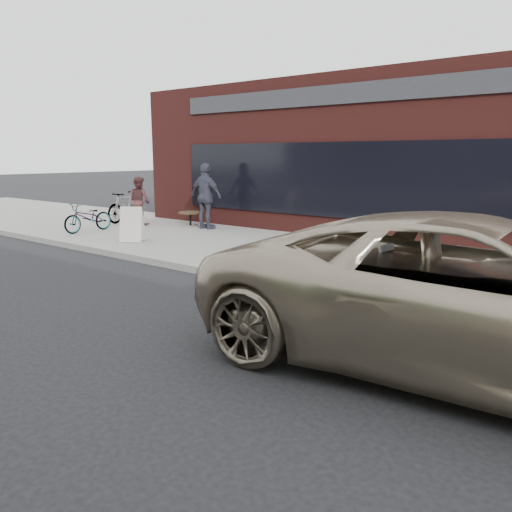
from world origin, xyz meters
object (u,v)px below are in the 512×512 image
object	(u,v)px
motorcycle	(337,292)
cafe_table	(190,213)
bicycle_front	(88,217)
bicycle_rear	(126,207)
cafe_patron_left	(139,201)
minivan	(481,296)
sandwich_sign	(132,224)
cafe_patron_right	(206,196)

from	to	relation	value
motorcycle	cafe_table	size ratio (longest dim) A/B	2.69
bicycle_front	bicycle_rear	xyz separation A→B (m)	(-0.89, 2.05, 0.10)
cafe_patron_left	minivan	bearing A→B (deg)	156.84
sandwich_sign	cafe_patron_right	world-z (taller)	cafe_patron_right
motorcycle	cafe_patron_right	distance (m)	9.08
bicycle_rear	cafe_table	xyz separation A→B (m)	(2.29, 0.73, -0.12)
minivan	cafe_patron_right	xyz separation A→B (m)	(-9.18, 5.41, 0.28)
bicycle_front	cafe_table	distance (m)	3.11
bicycle_front	cafe_patron_right	world-z (taller)	cafe_patron_right
minivan	cafe_table	world-z (taller)	minivan
minivan	cafe_table	size ratio (longest dim) A/B	8.13
motorcycle	bicycle_front	world-z (taller)	motorcycle
bicycle_rear	motorcycle	bearing A→B (deg)	-34.41
cafe_patron_left	cafe_table	bearing A→B (deg)	-147.64
sandwich_sign	bicycle_rear	bearing A→B (deg)	108.02
cafe_table	cafe_patron_right	bearing A→B (deg)	-14.22
bicycle_front	minivan	bearing A→B (deg)	-16.19
motorcycle	bicycle_front	distance (m)	10.07
bicycle_rear	cafe_patron_right	world-z (taller)	cafe_patron_right
minivan	cafe_patron_left	world-z (taller)	minivan
bicycle_rear	minivan	bearing A→B (deg)	-31.72
sandwich_sign	motorcycle	bearing A→B (deg)	-54.76
minivan	bicycle_front	bearing A→B (deg)	71.17
minivan	cafe_table	bearing A→B (deg)	55.97
sandwich_sign	cafe_patron_left	world-z (taller)	cafe_patron_left
motorcycle	cafe_patron_left	distance (m)	10.72
sandwich_sign	cafe_patron_right	distance (m)	2.87
motorcycle	cafe_patron_right	bearing A→B (deg)	151.50
sandwich_sign	cafe_patron_left	bearing A→B (deg)	100.92
bicycle_front	cafe_patron_left	distance (m)	1.91
motorcycle	cafe_patron_left	world-z (taller)	cafe_patron_left
minivan	cafe_table	distance (m)	11.58
cafe_patron_left	cafe_patron_right	bearing A→B (deg)	-164.68
cafe_table	cafe_patron_left	size ratio (longest dim) A/B	0.49
minivan	cafe_patron_left	size ratio (longest dim) A/B	4.01
motorcycle	cafe_patron_right	size ratio (longest dim) A/B	1.03
motorcycle	sandwich_sign	xyz separation A→B (m)	(-7.34, 2.46, 0.04)
bicycle_front	motorcycle	bearing A→B (deg)	-17.95
cafe_patron_right	cafe_table	bearing A→B (deg)	-15.45
cafe_table	cafe_patron_left	distance (m)	1.69
bicycle_rear	cafe_table	bearing A→B (deg)	7.53
minivan	sandwich_sign	distance (m)	9.52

